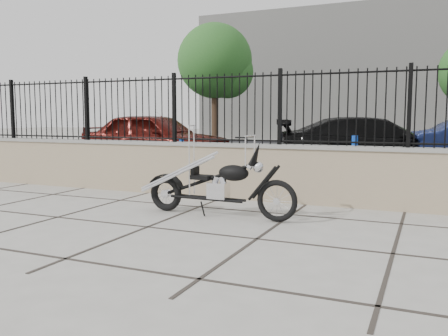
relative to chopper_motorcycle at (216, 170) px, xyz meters
name	(u,v)px	position (x,y,z in m)	size (l,w,h in m)	color
ground_plane	(147,227)	(-0.52, -0.99, -0.66)	(90.00, 90.00, 0.00)	#99968E
parking_lot	(332,155)	(-0.52, 11.51, -0.66)	(30.00, 30.00, 0.00)	black
retaining_wall	(225,170)	(-0.52, 1.51, -0.18)	(14.00, 0.36, 0.96)	gray
iron_fence	(225,109)	(-0.52, 1.51, 0.90)	(14.00, 0.08, 1.20)	black
background_building	(377,76)	(-0.52, 25.51, 3.34)	(22.00, 6.00, 8.00)	beige
chopper_motorcycle	(216,170)	(0.00, 0.00, 0.00)	(2.21, 0.39, 1.33)	black
car_red	(155,138)	(-4.71, 5.98, 0.12)	(1.84, 4.57, 1.56)	#490E0A
car_black	(373,145)	(1.45, 6.42, 0.04)	(1.98, 4.87, 1.41)	black
bollard_a	(182,158)	(-2.58, 3.71, -0.22)	(0.11, 0.11, 0.89)	#0C59B5
bollard_b	(354,161)	(1.36, 3.87, -0.15)	(0.12, 0.12, 1.04)	#0B44B1
tree_left	(215,57)	(-6.96, 15.11, 3.61)	(3.61, 3.61, 6.10)	#382619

